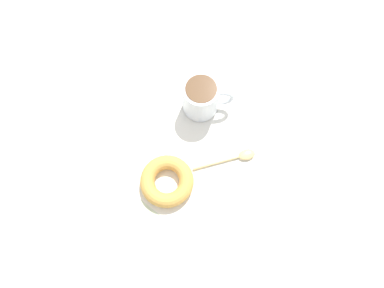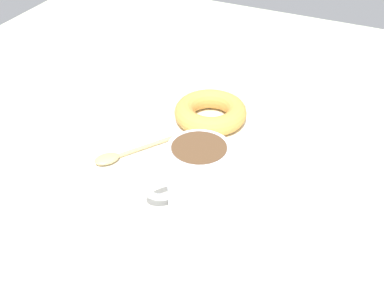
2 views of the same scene
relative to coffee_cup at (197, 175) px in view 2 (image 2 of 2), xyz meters
The scene contains 5 objects.
ground_plane 8.74cm from the coffee_cup, 16.04° to the left, with size 120.00×120.00×2.00cm, color beige.
napkin 10.96cm from the coffee_cup, 28.76° to the left, with size 31.28×31.28×0.30cm, color white.
coffee_cup is the anchor object (origin of this frame).
donut 19.37cm from the coffee_cup, 18.52° to the left, with size 11.16×11.16×3.04cm, color gold.
spoon 14.97cm from the coffee_cup, 73.52° to the left, with size 12.28×8.84×0.90cm.
Camera 2 is at (-52.39, -22.79, 45.50)cm, focal length 50.00 mm.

